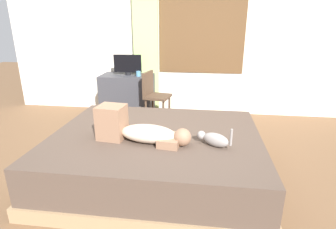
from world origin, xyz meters
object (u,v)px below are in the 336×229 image
(tv_monitor, at_px, (128,64))
(cup, at_px, (138,74))
(bed, at_px, (156,155))
(person_lying, at_px, (139,130))
(chair_by_desk, at_px, (154,93))
(desk, at_px, (128,95))
(cat, at_px, (214,139))

(tv_monitor, height_order, cup, tv_monitor)
(bed, distance_m, person_lying, 0.44)
(bed, height_order, tv_monitor, tv_monitor)
(tv_monitor, distance_m, chair_by_desk, 0.74)
(tv_monitor, xyz_separation_m, cup, (0.21, -0.09, -0.14))
(bed, bearing_deg, chair_by_desk, 101.43)
(person_lying, bearing_deg, bed, 55.15)
(chair_by_desk, bearing_deg, desk, 148.24)
(desk, bearing_deg, chair_by_desk, -31.76)
(desk, distance_m, chair_by_desk, 0.64)
(cat, bearing_deg, desk, 123.61)
(person_lying, bearing_deg, desk, 108.54)
(bed, relative_size, cup, 25.53)
(cat, xyz_separation_m, desk, (-1.46, 2.20, -0.20))
(desk, relative_size, chair_by_desk, 1.05)
(person_lying, relative_size, desk, 1.05)
(bed, distance_m, desk, 2.17)
(cat, bearing_deg, tv_monitor, 123.19)
(desk, relative_size, cup, 10.30)
(bed, xyz_separation_m, person_lying, (-0.14, -0.20, 0.37))
(person_lying, bearing_deg, cup, 103.50)
(cat, relative_size, chair_by_desk, 0.38)
(desk, xyz_separation_m, chair_by_desk, (0.53, -0.33, 0.14))
(cat, distance_m, chair_by_desk, 2.09)
(cat, distance_m, cup, 2.46)
(desk, bearing_deg, tv_monitor, -0.00)
(cat, height_order, cup, cup)
(cat, bearing_deg, bed, 160.03)
(bed, height_order, chair_by_desk, chair_by_desk)
(person_lying, height_order, tv_monitor, tv_monitor)
(cup, bearing_deg, chair_by_desk, -38.18)
(person_lying, distance_m, desk, 2.32)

